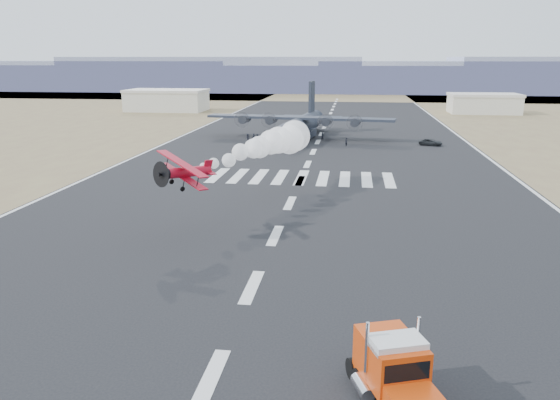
% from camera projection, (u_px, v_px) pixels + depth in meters
% --- Properties ---
extents(ground, '(500.00, 500.00, 0.00)m').
position_uv_depth(ground, '(210.00, 380.00, 28.09)').
color(ground, black).
rests_on(ground, ground).
extents(scrub_far, '(500.00, 80.00, 0.00)m').
position_uv_depth(scrub_far, '(339.00, 95.00, 248.76)').
color(scrub_far, brown).
rests_on(scrub_far, ground).
extents(runway_markings, '(60.00, 260.00, 0.01)m').
position_uv_depth(runway_markings, '(308.00, 164.00, 85.65)').
color(runway_markings, silver).
rests_on(runway_markings, ground).
extents(ridge_seg_b, '(150.00, 50.00, 15.00)m').
position_uv_depth(ridge_seg_b, '(98.00, 75.00, 292.36)').
color(ridge_seg_b, '#848BA8').
rests_on(ridge_seg_b, ground).
extents(ridge_seg_c, '(150.00, 50.00, 17.00)m').
position_uv_depth(ridge_seg_c, '(216.00, 74.00, 283.76)').
color(ridge_seg_c, '#848BA8').
rests_on(ridge_seg_c, ground).
extents(ridge_seg_d, '(150.00, 50.00, 13.00)m').
position_uv_depth(ridge_seg_d, '(341.00, 78.00, 275.91)').
color(ridge_seg_d, '#848BA8').
rests_on(ridge_seg_d, ground).
extents(ridge_seg_e, '(150.00, 50.00, 15.00)m').
position_uv_depth(ridge_seg_e, '(474.00, 77.00, 267.31)').
color(ridge_seg_e, '#848BA8').
rests_on(ridge_seg_e, ground).
extents(hangar_left, '(24.50, 14.50, 6.70)m').
position_uv_depth(hangar_left, '(167.00, 100.00, 173.03)').
color(hangar_left, '#BCB8A7').
rests_on(hangar_left, ground).
extents(hangar_right, '(20.50, 12.50, 5.90)m').
position_uv_depth(hangar_right, '(484.00, 103.00, 165.34)').
color(hangar_right, '#BCB8A7').
rests_on(hangar_right, ground).
extents(semi_truck, '(4.75, 8.05, 3.56)m').
position_uv_depth(semi_truck, '(395.00, 372.00, 25.65)').
color(semi_truck, black).
rests_on(semi_truck, ground).
extents(aerobatic_biplane, '(6.27, 6.03, 3.28)m').
position_uv_depth(aerobatic_biplane, '(185.00, 172.00, 49.38)').
color(aerobatic_biplane, red).
extents(smoke_trail, '(9.10, 23.84, 4.06)m').
position_uv_depth(smoke_trail, '(281.00, 140.00, 67.64)').
color(smoke_trail, white).
extents(transport_aircraft, '(38.99, 32.00, 11.25)m').
position_uv_depth(transport_aircraft, '(301.00, 124.00, 113.79)').
color(transport_aircraft, '#232734').
rests_on(transport_aircraft, ground).
extents(support_vehicle, '(4.80, 3.47, 1.21)m').
position_uv_depth(support_vehicle, '(431.00, 142.00, 104.21)').
color(support_vehicle, black).
rests_on(support_vehicle, ground).
extents(crew_a, '(0.79, 0.75, 1.67)m').
position_uv_depth(crew_a, '(254.00, 138.00, 108.61)').
color(crew_a, black).
rests_on(crew_a, ground).
extents(crew_b, '(0.93, 0.80, 1.63)m').
position_uv_depth(crew_b, '(323.00, 136.00, 110.66)').
color(crew_b, black).
rests_on(crew_b, ground).
extents(crew_c, '(1.11, 0.89, 1.56)m').
position_uv_depth(crew_c, '(248.00, 138.00, 109.09)').
color(crew_c, black).
rests_on(crew_c, ground).
extents(crew_d, '(1.20, 0.85, 1.85)m').
position_uv_depth(crew_d, '(265.00, 135.00, 111.95)').
color(crew_d, black).
rests_on(crew_d, ground).
extents(crew_e, '(0.90, 1.04, 1.81)m').
position_uv_depth(crew_e, '(275.00, 136.00, 110.92)').
color(crew_e, black).
rests_on(crew_e, ground).
extents(crew_f, '(1.54, 1.26, 1.64)m').
position_uv_depth(crew_f, '(294.00, 137.00, 110.18)').
color(crew_f, black).
rests_on(crew_f, ground).
extents(crew_g, '(0.65, 0.71, 1.58)m').
position_uv_depth(crew_g, '(346.00, 142.00, 103.33)').
color(crew_g, black).
rests_on(crew_g, ground).
extents(crew_h, '(0.94, 0.86, 1.64)m').
position_uv_depth(crew_h, '(257.00, 138.00, 107.91)').
color(crew_h, black).
rests_on(crew_h, ground).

